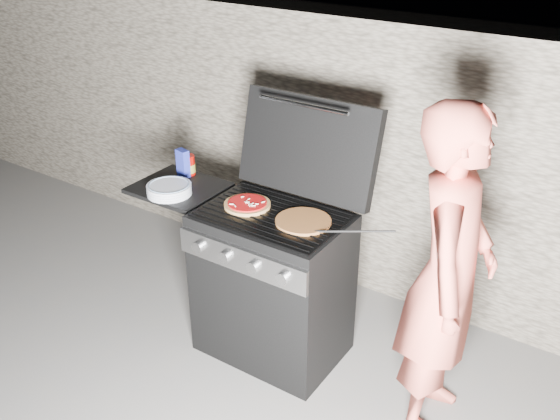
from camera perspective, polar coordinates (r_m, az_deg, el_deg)
The scene contains 10 objects.
ground at distance 3.86m, azimuth -0.63°, elevation -12.41°, with size 50.00×50.00×0.00m, color #5C5B5A.
stone_wall at distance 4.18m, azimuth 7.44°, elevation 5.14°, with size 8.00×0.35×1.80m, color gray.
gas_grill at distance 3.71m, azimuth -3.89°, elevation -5.60°, with size 1.34×0.79×0.91m, color black, non-canonical shape.
pizza_topped at distance 3.43m, azimuth -3.01°, elevation 0.57°, with size 0.26×0.26×0.03m, color tan, non-canonical shape.
pizza_plain at distance 3.26m, azimuth 2.14°, elevation -1.02°, with size 0.30×0.30×0.02m, color #C07A33.
sauce_jar at distance 3.85m, azimuth -8.38°, elevation 4.10°, with size 0.08×0.08×0.12m, color #960702.
blue_carton at distance 3.82m, azimuth -8.86°, elevation 4.25°, with size 0.08×0.05×0.17m, color #212C98.
plate_stack at distance 3.63m, azimuth -10.10°, elevation 1.87°, with size 0.26×0.26×0.06m, color silver.
person at distance 3.02m, azimuth 15.10°, elevation -6.00°, with size 0.63×0.41×1.71m, color #E56251.
tongs at distance 3.11m, azimuth 6.68°, elevation -1.99°, with size 0.01×0.01×0.42m, color black.
Camera 1 is at (1.67, -2.44, 2.48)m, focal length 40.00 mm.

